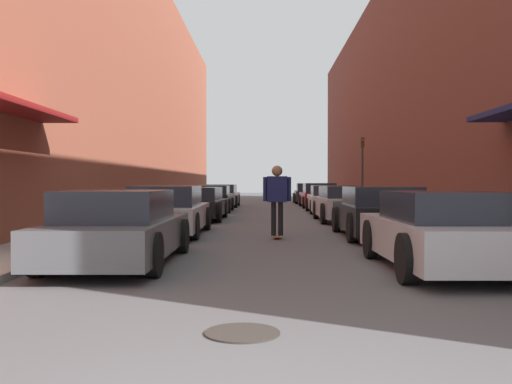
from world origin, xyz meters
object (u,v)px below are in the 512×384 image
parked_car_left_2 (197,204)px  parked_car_left_4 (222,196)px  parked_car_right_5 (310,194)px  parked_car_right_4 (319,196)px  parked_car_left_1 (168,211)px  parked_car_left_3 (213,199)px  parked_car_right_0 (445,231)px  parked_car_right_2 (345,204)px  parked_car_left_0 (120,228)px  skateboarder (277,193)px  parked_car_right_3 (330,200)px  manhole_cover (242,333)px  traffic_light (362,165)px  parked_car_right_1 (379,212)px

parked_car_left_2 → parked_car_left_4: 11.49m
parked_car_left_2 → parked_car_right_5: size_ratio=1.17×
parked_car_right_4 → parked_car_left_1: bearing=-108.4°
parked_car_left_2 → parked_car_left_3: (0.01, 6.03, 0.01)m
parked_car_right_0 → parked_car_right_2: bearing=90.1°
parked_car_left_0 → skateboarder: 5.31m
parked_car_left_4 → skateboarder: 18.66m
parked_car_left_1 → skateboarder: (2.90, -0.96, 0.49)m
parked_car_left_1 → parked_car_left_4: 17.48m
parked_car_left_1 → parked_car_left_2: parked_car_left_1 is taller
parked_car_left_3 → parked_car_right_3: parked_car_right_3 is taller
parked_car_right_3 → manhole_cover: bearing=-98.6°
manhole_cover → parked_car_right_5: bearing=84.5°
parked_car_left_1 → traffic_light: 12.82m
parked_car_left_4 → parked_car_left_1: bearing=-90.3°
parked_car_right_1 → manhole_cover: (-3.12, -9.34, -0.63)m
skateboarder → parked_car_right_5: bearing=83.6°
parked_car_right_3 → parked_car_right_5: bearing=90.1°
parked_car_left_0 → traffic_light: traffic_light is taller
parked_car_left_2 → parked_car_left_4: size_ratio=1.09×
parked_car_left_4 → parked_car_right_1: 18.84m
parked_car_left_0 → parked_car_left_4: parked_car_left_4 is taller
parked_car_left_4 → traffic_light: 9.83m
parked_car_left_0 → parked_car_right_3: (5.46, 16.56, -0.00)m
parked_car_right_5 → parked_car_right_2: bearing=-90.3°
parked_car_right_0 → parked_car_right_1: parked_car_right_1 is taller
parked_car_right_3 → parked_car_right_2: bearing=-91.1°
manhole_cover → parked_car_right_3: bearing=81.4°
parked_car_left_3 → parked_car_right_1: bearing=-66.7°
parked_car_left_0 → skateboarder: size_ratio=2.58×
parked_car_left_2 → parked_car_right_3: (5.50, 5.12, 0.01)m
traffic_light → manhole_cover: bearing=-102.6°
parked_car_right_1 → parked_car_right_3: parked_car_right_1 is taller
parked_car_left_0 → parked_car_left_3: size_ratio=1.10×
skateboarder → parked_car_left_3: bearing=102.2°
parked_car_left_4 → traffic_light: size_ratio=1.35×
parked_car_right_0 → parked_car_right_3: size_ratio=0.97×
parked_car_left_1 → parked_car_right_1: (5.52, -0.57, 0.00)m
parked_car_left_0 → parked_car_left_3: bearing=90.1°
parked_car_left_0 → parked_car_left_2: parked_car_left_0 is taller
parked_car_left_0 → parked_car_right_2: bearing=63.4°
parked_car_left_3 → parked_car_right_3: 5.56m
manhole_cover → parked_car_left_2: bearing=98.3°
parked_car_right_4 → traffic_light: (1.38, -6.21, 1.52)m
parked_car_left_4 → parked_car_right_4: (5.50, -0.64, 0.02)m
parked_car_right_5 → parked_car_left_0: bearing=-100.9°
parked_car_left_3 → parked_car_right_4: (5.52, 4.83, 0.04)m
parked_car_right_0 → parked_car_right_2: (-0.01, 11.29, 0.01)m
parked_car_right_3 → traffic_light: 2.15m
parked_car_right_0 → parked_car_left_1: bearing=132.2°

